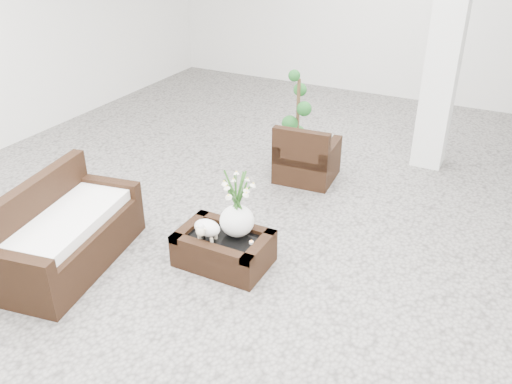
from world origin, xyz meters
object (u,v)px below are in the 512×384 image
at_px(armchair, 308,151).
at_px(loveseat, 66,226).
at_px(topiary, 298,123).
at_px(coffee_table, 224,250).

relative_size(armchair, loveseat, 0.48).
height_order(loveseat, topiary, topiary).
xyz_separation_m(coffee_table, topiary, (-0.22, 2.31, 0.52)).
height_order(coffee_table, armchair, armchair).
bearing_deg(armchair, loveseat, 60.23).
distance_m(coffee_table, topiary, 2.38).
xyz_separation_m(armchair, topiary, (-0.22, 0.15, 0.29)).
distance_m(loveseat, topiary, 3.23).
bearing_deg(coffee_table, topiary, 95.45).
xyz_separation_m(loveseat, topiary, (1.14, 3.01, 0.25)).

